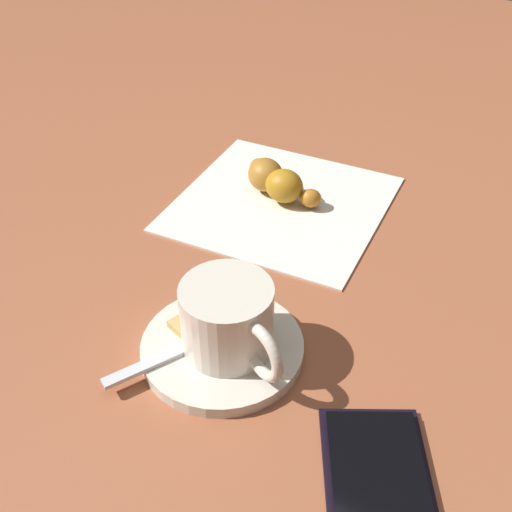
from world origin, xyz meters
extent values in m
plane|color=#9D5637|center=(0.00, 0.00, 0.00)|extent=(1.80, 1.80, 0.00)
cylinder|color=silver|center=(0.08, 0.01, 0.01)|extent=(0.12, 0.12, 0.01)
cylinder|color=silver|center=(0.08, 0.02, 0.04)|extent=(0.07, 0.07, 0.05)
cylinder|color=#43290F|center=(0.08, 0.02, 0.05)|extent=(0.06, 0.06, 0.00)
torus|color=silver|center=(0.10, 0.06, 0.04)|extent=(0.03, 0.04, 0.04)
cube|color=silver|center=(0.11, -0.01, 0.01)|extent=(0.10, 0.06, 0.00)
ellipsoid|color=silver|center=(0.05, 0.02, 0.01)|extent=(0.03, 0.03, 0.01)
cube|color=tan|center=(0.06, -0.01, 0.01)|extent=(0.07, 0.04, 0.01)
cube|color=white|center=(-0.12, -0.04, 0.00)|extent=(0.21, 0.22, 0.00)
ellipsoid|color=#A27425|center=(-0.15, -0.09, 0.01)|extent=(0.03, 0.03, 0.02)
ellipsoid|color=#A97027|center=(-0.13, -0.07, 0.02)|extent=(0.05, 0.05, 0.03)
ellipsoid|color=#B1771A|center=(-0.12, -0.04, 0.02)|extent=(0.04, 0.04, 0.03)
ellipsoid|color=#B06B1F|center=(-0.12, -0.02, 0.01)|extent=(0.03, 0.03, 0.02)
cube|color=black|center=(0.14, 0.17, 0.01)|extent=(0.15, 0.12, 0.00)
camera|label=1|loc=(0.35, 0.21, 0.36)|focal=44.83mm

